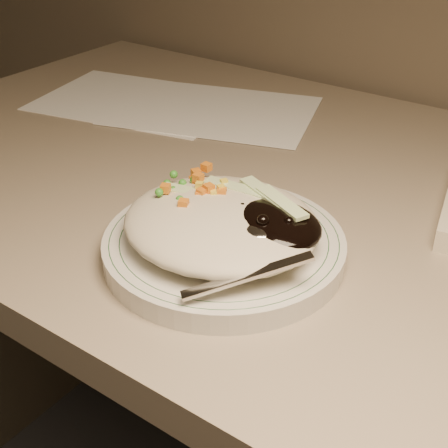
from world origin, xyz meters
The scene contains 5 objects.
desk centered at (0.00, 1.38, 0.54)m, with size 1.40×0.70×0.74m.
plate centered at (-0.06, 1.21, 0.75)m, with size 0.24×0.24×0.02m, color silver.
plate_rim centered at (-0.06, 1.21, 0.76)m, with size 0.22×0.22×0.00m.
meal centered at (-0.06, 1.20, 0.78)m, with size 0.21×0.19×0.05m.
papers centered at (-0.37, 1.50, 0.74)m, with size 0.47×0.32×0.00m.
Camera 1 is at (0.23, 0.79, 1.09)m, focal length 50.00 mm.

